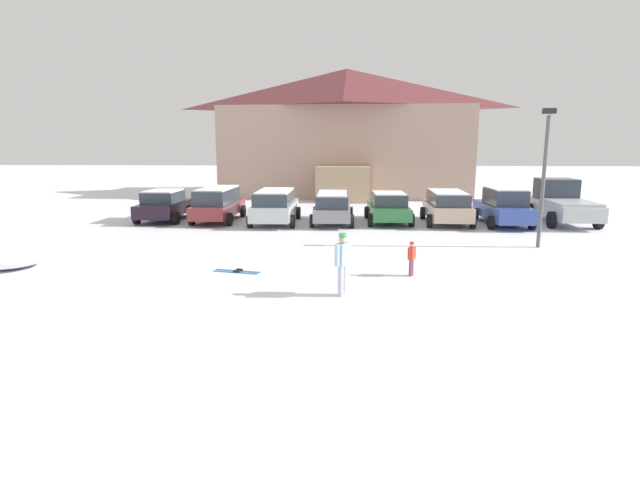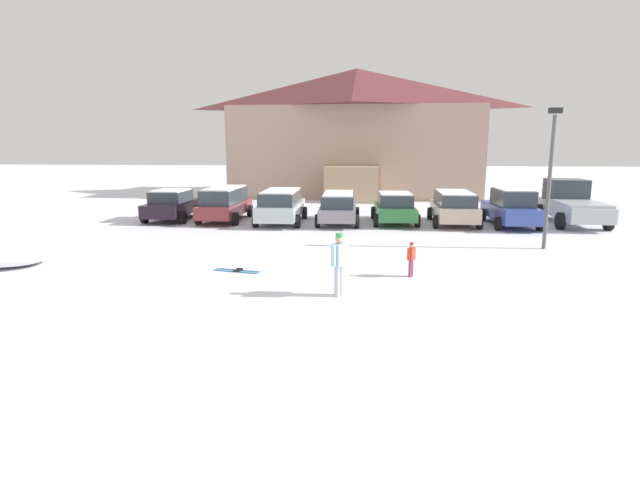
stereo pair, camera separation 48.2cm
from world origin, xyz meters
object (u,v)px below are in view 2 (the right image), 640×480
Objects in this scene: ski_lodge at (356,132)px; parked_maroon_van at (225,203)px; skier_child_in_red_jacket at (411,257)px; plowed_snow_pile at (8,253)px; pickup_truck at (571,204)px; pair_of_skis at (237,271)px; parked_green_coupe at (394,207)px; parked_blue_hatchback at (511,207)px; lamp_post at (550,171)px; parked_silver_wagon at (281,205)px; parked_black_sedan at (172,204)px; parked_beige_suv at (454,206)px; parked_grey_wagon at (338,207)px; skier_adult_in_blue_parka at (339,261)px.

parked_maroon_van is at bearing -114.60° from ski_lodge.
skier_child_in_red_jacket is 0.35× the size of plowed_snow_pile.
pickup_truck reaches higher than pair_of_skis.
parked_green_coupe is 0.96× the size of parked_blue_hatchback.
parked_green_coupe is 0.84× the size of lamp_post.
pickup_truck is at bearing 50.51° from skier_child_in_red_jacket.
parked_silver_wagon is at bearing -10.38° from parked_maroon_van.
parked_black_sedan is at bearing 177.93° from parked_blue_hatchback.
parked_silver_wagon is at bearing -103.48° from ski_lodge.
parked_blue_hatchback reaches higher than parked_green_coupe.
parked_maroon_van is 10.73m from pair_of_skis.
parked_beige_suv is 4.29× the size of skier_child_in_red_jacket.
parked_blue_hatchback is 0.88× the size of lamp_post.
parked_green_coupe is at bearing 88.88° from skier_child_in_red_jacket.
ski_lodge is 4.32× the size of parked_green_coupe.
parked_beige_suv reaches higher than parked_grey_wagon.
lamp_post is at bearing -34.68° from parked_grey_wagon.
parked_silver_wagon is at bearing -176.92° from parked_grey_wagon.
parked_black_sedan is 15.54m from skier_adult_in_blue_parka.
parked_blue_hatchback is at bearing 40.95° from pair_of_skis.
parked_grey_wagon is at bearing 74.34° from pair_of_skis.
parked_grey_wagon is at bearing -3.87° from parked_maroon_van.
parked_silver_wagon is 1.04× the size of parked_blue_hatchback.
plowed_snow_pile is (-1.78, -9.99, -0.42)m from parked_black_sedan.
lamp_post is at bearing -48.10° from parked_green_coupe.
parked_silver_wagon is 1.59× the size of plowed_snow_pile.
parked_grey_wagon is 5.69m from parked_beige_suv.
skier_adult_in_blue_parka is (-10.97, -12.88, -0.05)m from pickup_truck.
parked_grey_wagon is 10.37m from skier_child_in_red_jacket.
skier_adult_in_blue_parka is at bearing -100.38° from parked_green_coupe.
parked_silver_wagon is at bearing -178.09° from parked_beige_suv.
ski_lodge is 27.22m from skier_adult_in_blue_parka.
parked_black_sedan is 1.40× the size of plowed_snow_pile.
parked_green_coupe is 4.19× the size of skier_child_in_red_jacket.
parked_maroon_van reaches higher than pair_of_skis.
parked_grey_wagon is 11.51m from pickup_truck.
plowed_snow_pile is (-16.12, -9.72, -0.49)m from parked_beige_suv.
skier_child_in_red_jacket is at bearing -75.50° from parked_grey_wagon.
plowed_snow_pile is (-13.03, 0.46, -0.20)m from skier_child_in_red_jacket.
lamp_post is (5.25, -5.85, 2.16)m from parked_green_coupe.
parked_beige_suv is 6.50m from lamp_post.
ski_lodge is at bearing 94.31° from skier_child_in_red_jacket.
parked_grey_wagon is 3.07× the size of pair_of_skis.
skier_adult_in_blue_parka is at bearing -134.77° from skier_child_in_red_jacket.
skier_adult_in_blue_parka reaches higher than parked_beige_suv.
lamp_post reaches higher than pair_of_skis.
skier_child_in_red_jacket is 0.69× the size of pair_of_skis.
parked_grey_wagon is 14.18m from plowed_snow_pile.
pickup_truck reaches higher than skier_adult_in_blue_parka.
skier_adult_in_blue_parka is 0.32× the size of lamp_post.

